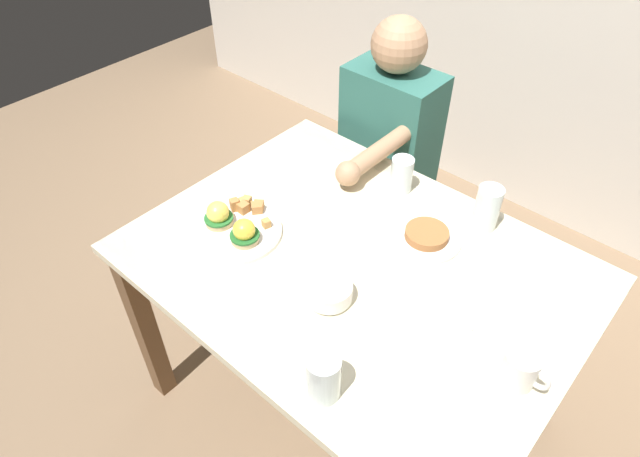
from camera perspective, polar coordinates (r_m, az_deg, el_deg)
ground_plane at (r=2.11m, az=2.83°, el=-17.50°), size 6.00×6.00×0.00m
dining_table at (r=1.59m, az=3.60°, el=-6.03°), size 1.20×0.90×0.74m
eggs_benedict_plate at (r=1.59m, az=-8.88°, el=0.22°), size 0.27×0.27×0.09m
fruit_bowl at (r=1.39m, az=0.95°, el=-6.55°), size 0.12×0.12×0.05m
coffee_mug at (r=1.31m, az=20.14°, el=-13.46°), size 0.11×0.08×0.09m
fork at (r=1.37m, az=13.43°, el=-11.56°), size 0.05×0.16×0.00m
water_glass_near at (r=1.64m, az=16.87°, el=1.75°), size 0.07×0.07×0.14m
water_glass_far at (r=1.22m, az=0.36°, el=-15.31°), size 0.08×0.08×0.12m
water_glass_extra at (r=1.73m, az=8.44°, el=5.35°), size 0.07×0.07×0.12m
side_plate at (r=1.59m, az=10.97°, el=-0.83°), size 0.20×0.20×0.04m
diner_person at (r=2.10m, az=6.77°, el=8.25°), size 0.34×0.54×1.14m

